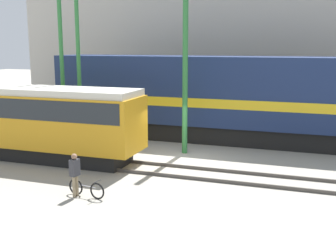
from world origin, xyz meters
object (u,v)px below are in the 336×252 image
at_px(freight_locomotive, 227,97).
at_px(utility_pole_left, 61,53).
at_px(utility_pole_center, 78,53).
at_px(person, 75,171).
at_px(bicycle, 86,189).
at_px(streetcar, 32,118).
at_px(utility_pole_right, 185,59).

distance_m(freight_locomotive, utility_pole_left, 9.34).
relative_size(freight_locomotive, utility_pole_center, 2.01).
bearing_deg(utility_pole_center, utility_pole_left, 180.00).
height_order(person, utility_pole_left, utility_pole_left).
bearing_deg(person, bicycle, 12.96).
bearing_deg(utility_pole_center, freight_locomotive, 24.20).
distance_m(freight_locomotive, utility_pole_center, 8.43).
relative_size(freight_locomotive, streetcar, 1.84).
bearing_deg(utility_pole_left, bicycle, -52.64).
relative_size(bicycle, utility_pole_left, 0.16).
distance_m(bicycle, utility_pole_right, 8.55).
relative_size(utility_pole_left, utility_pole_center, 1.00).
bearing_deg(utility_pole_right, utility_pole_center, 180.00).
xyz_separation_m(utility_pole_left, utility_pole_right, (6.96, 0.00, -0.22)).
relative_size(bicycle, utility_pole_right, 0.17).
bearing_deg(freight_locomotive, streetcar, -140.45).
relative_size(bicycle, person, 0.98).
bearing_deg(person, streetcar, 139.87).
distance_m(streetcar, utility_pole_center, 4.51).
height_order(freight_locomotive, utility_pole_center, utility_pole_center).
relative_size(person, utility_pole_left, 0.16).
bearing_deg(freight_locomotive, person, -107.35).
relative_size(streetcar, utility_pole_center, 1.09).
bearing_deg(bicycle, streetcar, 142.74).
distance_m(person, utility_pole_right, 8.39).
distance_m(bicycle, utility_pole_center, 9.64).
relative_size(streetcar, utility_pole_right, 1.15).
bearing_deg(bicycle, person, -167.04).
xyz_separation_m(person, utility_pole_center, (-4.05, 7.27, 4.00)).
relative_size(streetcar, person, 6.77).
height_order(utility_pole_left, utility_pole_center, utility_pole_center).
relative_size(streetcar, bicycle, 6.93).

